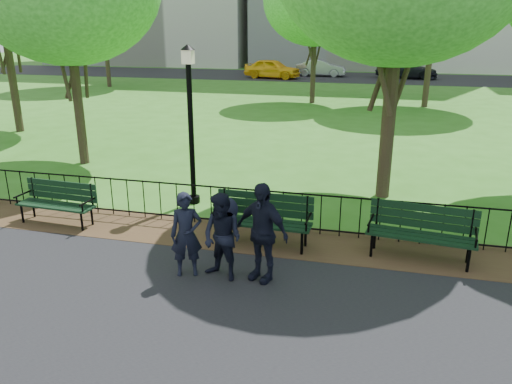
% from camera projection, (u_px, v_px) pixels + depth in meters
% --- Properties ---
extents(ground, '(120.00, 120.00, 0.00)m').
position_uv_depth(ground, '(207.00, 268.00, 9.07)').
color(ground, '#32681B').
extents(dirt_strip, '(60.00, 1.60, 0.01)m').
position_uv_depth(dirt_strip, '(231.00, 235.00, 10.44)').
color(dirt_strip, '#3C2718').
rests_on(dirt_strip, ground).
extents(far_street, '(70.00, 9.00, 0.01)m').
position_uv_depth(far_street, '(347.00, 77.00, 41.24)').
color(far_street, black).
rests_on(far_street, ground).
extents(iron_fence, '(24.06, 0.06, 1.00)m').
position_uv_depth(iron_fence, '(237.00, 205.00, 10.75)').
color(iron_fence, black).
rests_on(iron_fence, ground).
extents(park_bench_main, '(1.99, 0.67, 1.12)m').
position_uv_depth(park_bench_main, '(248.00, 212.00, 9.85)').
color(park_bench_main, black).
rests_on(park_bench_main, ground).
extents(park_bench_left_a, '(1.81, 0.66, 1.01)m').
position_uv_depth(park_bench_left_a, '(58.00, 198.00, 10.96)').
color(park_bench_left_a, black).
rests_on(park_bench_left_a, ground).
extents(park_bench_right_a, '(2.02, 0.85, 1.11)m').
position_uv_depth(park_bench_right_a, '(422.00, 227.00, 9.27)').
color(park_bench_right_a, black).
rests_on(park_bench_right_a, ground).
extents(lamppost, '(0.34, 0.34, 3.79)m').
position_uv_depth(lamppost, '(191.00, 120.00, 11.74)').
color(lamppost, black).
rests_on(lamppost, ground).
extents(tree_far_c, '(5.56, 5.56, 7.75)m').
position_uv_depth(tree_far_c, '(316.00, 0.00, 26.28)').
color(tree_far_c, '#2D2116').
rests_on(tree_far_c, ground).
extents(person_left, '(0.64, 0.54, 1.51)m').
position_uv_depth(person_left, '(186.00, 235.00, 8.60)').
color(person_left, black).
rests_on(person_left, asphalt_path).
extents(person_mid, '(0.84, 0.63, 1.54)m').
position_uv_depth(person_mid, '(222.00, 237.00, 8.45)').
color(person_mid, black).
rests_on(person_mid, asphalt_path).
extents(person_right, '(1.11, 0.77, 1.75)m').
position_uv_depth(person_right, '(262.00, 232.00, 8.41)').
color(person_right, black).
rests_on(person_right, asphalt_path).
extents(taxi, '(4.76, 2.58, 1.54)m').
position_uv_depth(taxi, '(272.00, 69.00, 40.15)').
color(taxi, yellow).
rests_on(taxi, far_street).
extents(sedan_silver, '(4.14, 1.49, 1.36)m').
position_uv_depth(sedan_silver, '(321.00, 68.00, 41.76)').
color(sedan_silver, '#9FA2A7').
rests_on(sedan_silver, far_street).
extents(sedan_dark, '(5.09, 2.73, 1.40)m').
position_uv_depth(sedan_dark, '(406.00, 69.00, 40.12)').
color(sedan_dark, black).
rests_on(sedan_dark, far_street).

